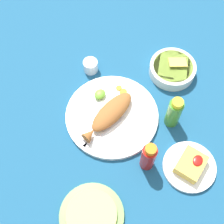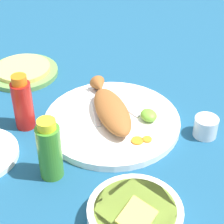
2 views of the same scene
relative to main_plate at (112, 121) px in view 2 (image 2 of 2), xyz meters
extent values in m
plane|color=navy|center=(0.00, 0.00, -0.01)|extent=(4.00, 4.00, 0.00)
cylinder|color=white|center=(0.00, 0.00, 0.00)|extent=(0.33, 0.33, 0.02)
ellipsoid|color=#935628|center=(0.00, 0.00, 0.03)|extent=(0.20, 0.10, 0.05)
cone|color=#935628|center=(-0.11, 0.01, 0.03)|extent=(0.05, 0.05, 0.04)
cube|color=silver|center=(-0.04, -0.03, 0.01)|extent=(0.11, 0.04, 0.00)
cube|color=silver|center=(-0.13, 0.00, 0.01)|extent=(0.07, 0.04, 0.00)
cube|color=silver|center=(-0.03, 0.05, 0.01)|extent=(0.11, 0.04, 0.00)
cube|color=silver|center=(-0.12, 0.02, 0.01)|extent=(0.07, 0.03, 0.00)
cylinder|color=orange|center=(0.11, 0.04, 0.01)|extent=(0.02, 0.02, 0.00)
cylinder|color=orange|center=(0.10, 0.02, 0.01)|extent=(0.03, 0.03, 0.00)
ellipsoid|color=#6BB233|center=(0.04, 0.08, 0.02)|extent=(0.05, 0.04, 0.03)
cylinder|color=#B21914|center=(-0.08, -0.19, 0.05)|extent=(0.05, 0.05, 0.12)
cylinder|color=orange|center=(-0.08, -0.19, 0.12)|extent=(0.04, 0.04, 0.02)
cylinder|color=#3D8428|center=(0.10, -0.19, 0.05)|extent=(0.05, 0.05, 0.12)
cylinder|color=yellow|center=(0.10, -0.19, 0.13)|extent=(0.04, 0.04, 0.02)
cylinder|color=silver|center=(0.13, 0.19, 0.02)|extent=(0.06, 0.06, 0.05)
cylinder|color=white|center=(0.13, 0.19, 0.00)|extent=(0.05, 0.05, 0.02)
cylinder|color=white|center=(0.29, -0.09, 0.01)|extent=(0.18, 0.18, 0.04)
cylinder|color=olive|center=(0.29, -0.09, 0.03)|extent=(0.15, 0.15, 0.02)
cube|color=gold|center=(0.32, -0.09, 0.04)|extent=(0.10, 0.10, 0.02)
cylinder|color=#6B9E4C|center=(-0.32, -0.14, 0.00)|extent=(0.20, 0.20, 0.01)
cylinder|color=#E0C666|center=(-0.32, -0.14, 0.01)|extent=(0.16, 0.16, 0.01)
camera|label=1|loc=(-0.42, -0.28, 1.00)|focal=50.00mm
camera|label=2|loc=(0.72, -0.32, 0.61)|focal=65.00mm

